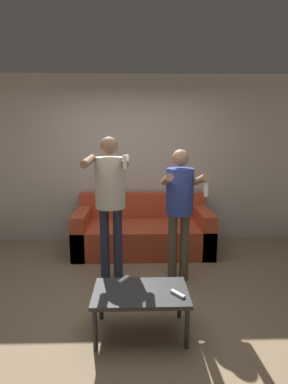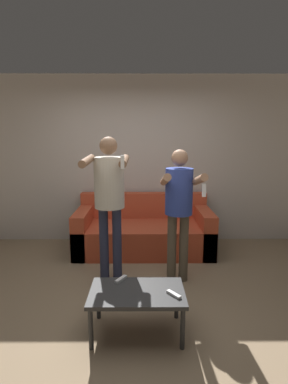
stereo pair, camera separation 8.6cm
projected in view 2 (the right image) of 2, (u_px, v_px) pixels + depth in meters
name	position (u px, v px, depth m)	size (l,w,h in m)	color
ground_plane	(129.00, 302.00, 3.21)	(14.00, 14.00, 0.00)	#937A5B
wall_back	(133.00, 160.00, 4.92)	(6.40, 0.06, 2.70)	beige
couch	(144.00, 232.00, 4.63)	(2.04, 0.95, 0.84)	#C64C2D
person_standing_left	(109.00, 191.00, 3.46)	(0.47, 0.76, 1.74)	#282D47
person_standing_right	(179.00, 201.00, 3.49)	(0.44, 0.72, 1.60)	brown
coffee_table	(137.00, 295.00, 2.65)	(0.84, 0.51, 0.41)	#2D2D2D
remote_near	(174.00, 294.00, 2.56)	(0.12, 0.14, 0.02)	white
remote_far	(121.00, 279.00, 2.83)	(0.11, 0.15, 0.02)	white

